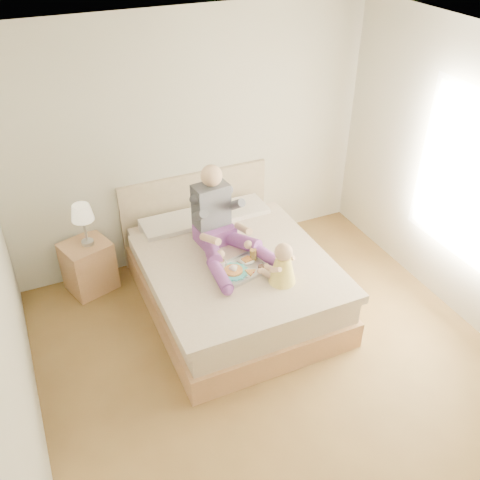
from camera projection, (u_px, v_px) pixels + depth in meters
name	position (u px, v px, depth m)	size (l,w,h in m)	color
room	(297.00, 227.00, 3.96)	(4.02, 4.22, 2.71)	brown
bed	(231.00, 275.00, 5.41)	(1.70, 2.18, 1.00)	#A1744B
nightstand	(89.00, 266.00, 5.60)	(0.56, 0.53, 0.56)	#A1744B
lamp	(82.00, 215.00, 5.25)	(0.22, 0.22, 0.46)	silver
adult	(220.00, 226.00, 5.17)	(0.72, 1.06, 0.85)	#6A327E
tray	(241.00, 267.00, 4.99)	(0.51, 0.44, 0.13)	silver
baby	(282.00, 266.00, 4.77)	(0.31, 0.36, 0.41)	#FFE250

